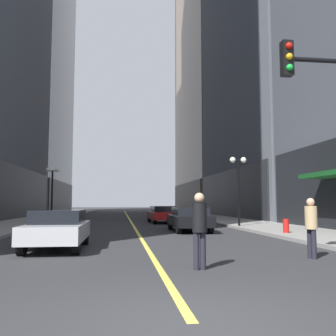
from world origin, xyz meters
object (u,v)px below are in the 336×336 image
object	(u,v)px
street_lamp_right_mid	(238,176)
fire_hydrant_right	(286,227)
car_silver	(58,228)
street_lamp_left_far	(52,182)
pedestrian_in_tan_trench	(311,223)
car_black	(189,218)
car_red	(162,214)
pedestrian_in_black_coat	(199,224)

from	to	relation	value
street_lamp_right_mid	fire_hydrant_right	size ratio (longest dim) A/B	5.54
street_lamp_right_mid	car_silver	bearing A→B (deg)	-134.56
street_lamp_left_far	street_lamp_right_mid	xyz separation A→B (m)	(12.80, -8.76, 0.00)
pedestrian_in_tan_trench	street_lamp_left_far	bearing A→B (deg)	116.73
car_black	fire_hydrant_right	size ratio (longest dim) A/B	5.79
street_lamp_right_mid	pedestrian_in_tan_trench	bearing A→B (deg)	-98.83
car_silver	car_black	world-z (taller)	same
car_black	car_red	xyz separation A→B (m)	(-0.50, 8.99, -0.00)
pedestrian_in_tan_trench	street_lamp_right_mid	xyz separation A→B (m)	(1.98, 12.73, 2.27)
street_lamp_right_mid	car_red	bearing A→B (deg)	121.10
car_silver	fire_hydrant_right	size ratio (longest dim) A/B	5.21
pedestrian_in_tan_trench	street_lamp_left_far	xyz separation A→B (m)	(-10.82, 21.49, 2.27)
street_lamp_left_far	car_black	bearing A→B (deg)	-50.04
car_black	pedestrian_in_tan_trench	xyz separation A→B (m)	(1.58, -10.46, 0.27)
car_red	pedestrian_in_tan_trench	world-z (taller)	pedestrian_in_tan_trench
car_red	fire_hydrant_right	size ratio (longest dim) A/B	6.07
street_lamp_left_far	street_lamp_right_mid	distance (m)	15.51
car_black	street_lamp_left_far	distance (m)	14.61
street_lamp_right_mid	street_lamp_left_far	bearing A→B (deg)	145.62
pedestrian_in_tan_trench	street_lamp_left_far	size ratio (longest dim) A/B	0.38
pedestrian_in_tan_trench	street_lamp_right_mid	world-z (taller)	street_lamp_right_mid
car_red	street_lamp_left_far	world-z (taller)	street_lamp_left_far
pedestrian_in_black_coat	fire_hydrant_right	size ratio (longest dim) A/B	2.25
fire_hydrant_right	car_silver	bearing A→B (deg)	-158.21
car_red	pedestrian_in_black_coat	world-z (taller)	pedestrian_in_black_coat
pedestrian_in_tan_trench	street_lamp_right_mid	distance (m)	13.08
car_silver	car_red	bearing A→B (deg)	71.77
car_silver	car_red	size ratio (longest dim) A/B	0.86
car_silver	pedestrian_in_tan_trench	bearing A→B (deg)	-22.97
fire_hydrant_right	street_lamp_left_far	bearing A→B (deg)	132.80
car_red	pedestrian_in_tan_trench	distance (m)	19.57
car_black	fire_hydrant_right	bearing A→B (deg)	-39.43
car_red	street_lamp_left_far	size ratio (longest dim) A/B	1.10
pedestrian_in_black_coat	car_silver	bearing A→B (deg)	131.35
pedestrian_in_tan_trench	car_red	bearing A→B (deg)	96.10
car_black	car_silver	bearing A→B (deg)	-128.77
pedestrian_in_black_coat	street_lamp_right_mid	distance (m)	15.25
car_black	street_lamp_left_far	xyz separation A→B (m)	(-9.24, 11.03, 2.54)
car_red	street_lamp_left_far	distance (m)	9.33
pedestrian_in_black_coat	street_lamp_left_far	distance (m)	24.06
pedestrian_in_black_coat	fire_hydrant_right	xyz separation A→B (m)	(5.98, 8.45, -0.66)
car_red	street_lamp_right_mid	distance (m)	8.25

